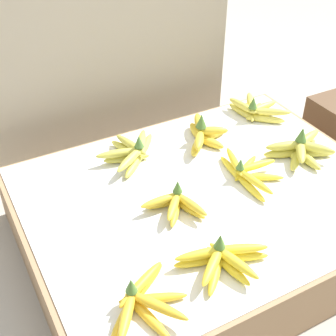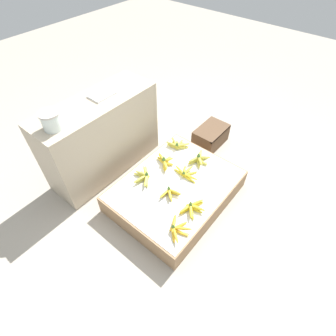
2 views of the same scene
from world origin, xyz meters
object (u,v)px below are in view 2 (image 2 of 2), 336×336
at_px(banana_bunch_front_midleft, 192,208).
at_px(banana_bunch_back_midleft, 144,176).
at_px(banana_bunch_middle_midright, 186,173).
at_px(glass_jar, 51,120).
at_px(banana_bunch_middle_right, 199,159).
at_px(banana_bunch_front_left, 176,228).
at_px(banana_bunch_back_midright, 165,161).
at_px(banana_bunch_middle_midleft, 170,193).
at_px(wooden_crate, 211,136).
at_px(foam_tray_white, 102,95).
at_px(banana_bunch_back_right, 177,145).

relative_size(banana_bunch_front_midleft, banana_bunch_back_midleft, 0.96).
height_order(banana_bunch_middle_midright, glass_jar, glass_jar).
distance_m(banana_bunch_middle_midright, banana_bunch_middle_right, 0.23).
bearing_deg(banana_bunch_front_left, banana_bunch_back_midright, 46.89).
xyz_separation_m(banana_bunch_middle_midleft, banana_bunch_middle_midright, (0.27, 0.03, -0.00)).
relative_size(wooden_crate, banana_bunch_middle_right, 1.66).
distance_m(banana_bunch_front_midleft, banana_bunch_back_midleft, 0.54).
bearing_deg(banana_bunch_back_midright, wooden_crate, -4.60).
relative_size(banana_bunch_front_midleft, foam_tray_white, 1.15).
distance_m(banana_bunch_front_left, banana_bunch_front_midleft, 0.23).
relative_size(wooden_crate, banana_bunch_middle_midright, 1.46).
distance_m(banana_bunch_front_left, banana_bunch_back_right, 0.97).
distance_m(banana_bunch_front_midleft, banana_bunch_middle_midleft, 0.24).
relative_size(banana_bunch_back_midleft, banana_bunch_back_right, 1.13).
distance_m(banana_bunch_back_midleft, banana_bunch_back_right, 0.53).
bearing_deg(banana_bunch_back_midright, banana_bunch_middle_midright, -87.52).
bearing_deg(banana_bunch_back_midright, banana_bunch_middle_right, -44.29).
bearing_deg(banana_bunch_front_left, banana_bunch_back_right, 37.54).
bearing_deg(banana_bunch_front_left, banana_bunch_middle_midright, 29.64).
xyz_separation_m(wooden_crate, banana_bunch_middle_midright, (-0.73, -0.18, 0.12)).
relative_size(wooden_crate, banana_bunch_front_midleft, 1.63).
bearing_deg(wooden_crate, banana_bunch_front_midleft, -155.66).
bearing_deg(banana_bunch_middle_right, banana_bunch_front_midleft, -151.00).
bearing_deg(banana_bunch_middle_midright, wooden_crate, 14.11).
height_order(banana_bunch_front_left, glass_jar, glass_jar).
bearing_deg(banana_bunch_back_midright, banana_bunch_back_midleft, 174.19).
relative_size(banana_bunch_middle_midright, glass_jar, 1.74).
relative_size(banana_bunch_middle_right, banana_bunch_back_right, 1.07).
height_order(banana_bunch_back_midleft, foam_tray_white, foam_tray_white).
bearing_deg(foam_tray_white, banana_bunch_front_midleft, -96.30).
height_order(banana_bunch_middle_midleft, glass_jar, glass_jar).
relative_size(banana_bunch_middle_midleft, banana_bunch_middle_right, 0.69).
xyz_separation_m(banana_bunch_middle_midleft, foam_tray_white, (0.12, 0.87, 0.56)).
relative_size(wooden_crate, banana_bunch_back_right, 1.77).
height_order(banana_bunch_front_left, banana_bunch_middle_midright, banana_bunch_front_left).
bearing_deg(banana_bunch_back_midleft, banana_bunch_back_midright, -5.81).
bearing_deg(wooden_crate, banana_bunch_front_left, -159.09).
distance_m(wooden_crate, banana_bunch_back_midleft, 1.01).
height_order(banana_bunch_middle_right, banana_bunch_back_midright, banana_bunch_back_midright).
relative_size(banana_bunch_front_left, banana_bunch_middle_midright, 0.83).
bearing_deg(banana_bunch_front_midleft, banana_bunch_back_midleft, 89.96).
bearing_deg(banana_bunch_middle_right, foam_tray_white, 114.50).
bearing_deg(banana_bunch_middle_midleft, foam_tray_white, 82.03).
xyz_separation_m(banana_bunch_middle_right, glass_jar, (-0.91, 0.76, 0.62)).
distance_m(banana_bunch_back_midleft, glass_jar, 0.90).
bearing_deg(banana_bunch_front_midleft, wooden_crate, 24.34).
xyz_separation_m(banana_bunch_front_left, glass_jar, (-0.18, 1.06, 0.63)).
relative_size(banana_bunch_front_left, foam_tray_white, 1.07).
distance_m(banana_bunch_middle_midleft, banana_bunch_middle_right, 0.50).
bearing_deg(banana_bunch_front_left, banana_bunch_front_midleft, 4.58).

